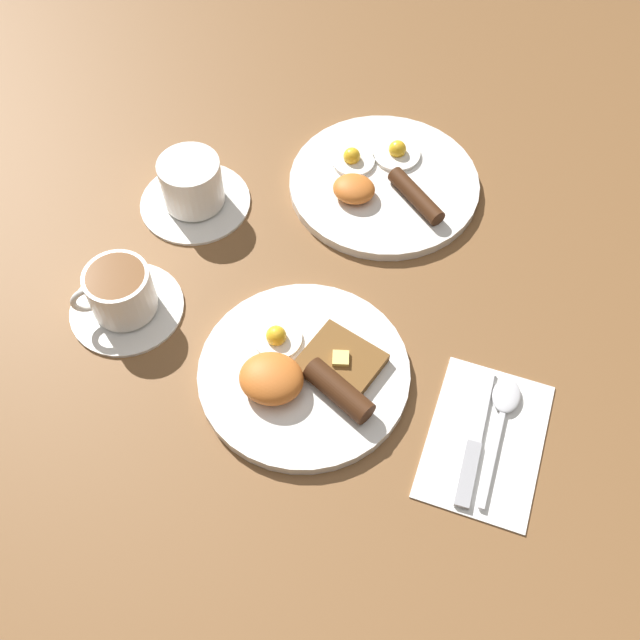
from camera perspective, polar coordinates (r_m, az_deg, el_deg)
name	(u,v)px	position (r m, az deg, el deg)	size (l,w,h in m)	color
ground_plane	(304,376)	(0.93, -1.23, -4.26)	(3.00, 3.00, 0.00)	brown
breakfast_plate_near	(303,373)	(0.92, -1.27, -4.03)	(0.26, 0.26, 0.05)	white
breakfast_plate_far	(383,183)	(1.12, 4.81, 10.38)	(0.28, 0.28, 0.04)	white
teacup_near	(122,296)	(0.99, -14.89, 1.81)	(0.15, 0.15, 0.07)	white
teacup_far	(192,187)	(1.09, -9.71, 9.99)	(0.16, 0.16, 0.08)	white
napkin	(485,440)	(0.91, 12.48, -8.90)	(0.13, 0.19, 0.01)	white
knife	(474,443)	(0.90, 11.67, -9.19)	(0.02, 0.18, 0.01)	silver
spoon	(503,408)	(0.93, 13.81, -6.55)	(0.03, 0.17, 0.01)	silver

